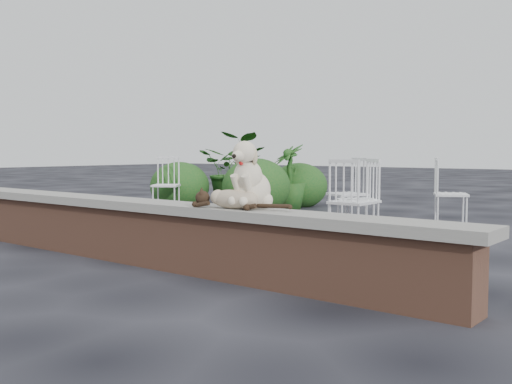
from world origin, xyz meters
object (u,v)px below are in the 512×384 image
Objects in this scene: chair_e at (451,193)px; potted_plant_a at (235,169)px; cat at (233,198)px; potted_plant_b at (289,177)px; chair_b at (347,193)px; chair_d at (358,199)px; chair_c at (352,201)px; dog at (252,174)px; chair_a at (166,184)px.

potted_plant_a is (-4.31, 0.59, 0.21)m from chair_e.
cat is at bearing -49.41° from potted_plant_a.
chair_b is at bearing -37.44° from potted_plant_b.
chair_b is 2.69m from potted_plant_b.
cat is 3.60m from chair_b.
potted_plant_a reaches higher than chair_d.
potted_plant_a is at bearing -169.57° from chair_d.
cat is 2.42m from chair_c.
chair_e is at bearing 111.99° from chair_d.
chair_b is at bearing -57.87° from chair_c.
dog is 5.89m from potted_plant_b.
chair_e is at bearing 81.79° from cat.
chair_a is 4.58m from chair_e.
cat is at bearing 96.49° from chair_c.
chair_e is (0.06, 4.13, -0.38)m from dog.
dog is 0.58× the size of chair_d.
potted_plant_b is at bearing 178.90° from chair_d.
potted_plant_a is at bearing 49.81° from chair_a.
chair_b is 0.82× the size of potted_plant_b.
chair_e is 0.82× the size of potted_plant_b.
chair_b is at bearing 100.03° from chair_e.
chair_c is 0.82× the size of potted_plant_b.
chair_c is at bearing 140.72° from chair_e.
dog is at bearing 98.94° from chair_c.
cat is 0.74× the size of potted_plant_a.
potted_plant_b is at bearing -44.24° from chair_c.
cat is at bearing -124.46° from dog.
potted_plant_b reaches higher than chair_a.
chair_a is at bearing 75.87° from chair_e.
potted_plant_b is (-2.81, 2.70, 0.10)m from chair_c.
chair_c is at bearing 92.98° from dog.
dog reaches higher than chair_b.
chair_e is at bearing -103.20° from chair_c.
dog is at bearing 55.54° from cat.
chair_b is at bearing -23.79° from potted_plant_a.
chair_e is at bearing -22.05° from chair_a.
potted_plant_a is (-3.89, 2.48, 0.21)m from chair_c.
chair_d is 1.00× the size of chair_c.
chair_a is (-4.42, 3.15, -0.38)m from dog.
chair_d is 0.32m from chair_c.
chair_a and chair_b have the same top height.
dog is at bearing 152.70° from chair_e.
cat is 0.88× the size of potted_plant_b.
cat is 1.08× the size of chair_d.
dog reaches higher than chair_a.
potted_plant_a reaches higher than cat.
potted_plant_a is at bearing -32.96° from chair_c.
potted_plant_b is (-3.10, 5.10, -0.09)m from cat.
dog is 0.58× the size of chair_a.
potted_plant_b is at bearing 21.05° from chair_a.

